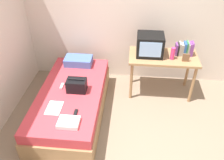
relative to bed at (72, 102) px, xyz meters
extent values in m
plane|color=#84705B|center=(0.92, -0.77, -0.23)|extent=(8.00, 8.00, 0.00)
cube|color=beige|center=(0.92, 1.23, 1.07)|extent=(5.20, 0.10, 2.60)
cube|color=#9E754C|center=(0.00, 0.00, -0.08)|extent=(1.00, 2.00, 0.31)
cube|color=#C63842|center=(0.00, 0.00, 0.16)|extent=(0.97, 1.94, 0.17)
cube|color=#9E754C|center=(1.46, 0.72, 0.51)|extent=(1.16, 0.60, 0.04)
cylinder|color=#9E754C|center=(0.94, 0.48, 0.13)|extent=(0.05, 0.05, 0.72)
cylinder|color=#9E754C|center=(1.98, 0.48, 0.13)|extent=(0.05, 0.05, 0.72)
cylinder|color=#9E754C|center=(0.94, 0.96, 0.13)|extent=(0.05, 0.05, 0.72)
cylinder|color=#9E754C|center=(1.98, 0.96, 0.13)|extent=(0.05, 0.05, 0.72)
cube|color=black|center=(1.22, 0.75, 0.71)|extent=(0.44, 0.38, 0.36)
cube|color=#8CB2E0|center=(1.22, 0.56, 0.72)|extent=(0.35, 0.01, 0.26)
cylinder|color=#E53372|center=(1.59, 0.63, 0.63)|extent=(0.07, 0.07, 0.21)
cube|color=#7A3D89|center=(1.67, 0.80, 0.63)|extent=(0.03, 0.14, 0.20)
cube|color=black|center=(1.70, 0.80, 0.63)|extent=(0.02, 0.17, 0.19)
cube|color=gray|center=(1.73, 0.80, 0.64)|extent=(0.03, 0.15, 0.22)
cube|color=gray|center=(1.76, 0.80, 0.63)|extent=(0.04, 0.15, 0.20)
cube|color=#2D5699|center=(1.81, 0.80, 0.64)|extent=(0.04, 0.15, 0.23)
cube|color=#337F47|center=(1.84, 0.80, 0.65)|extent=(0.02, 0.14, 0.24)
cube|color=gray|center=(1.87, 0.80, 0.64)|extent=(0.02, 0.17, 0.21)
cube|color=#7A3D89|center=(1.90, 0.80, 0.64)|extent=(0.03, 0.15, 0.22)
cube|color=#7A3D89|center=(1.93, 0.80, 0.65)|extent=(0.03, 0.15, 0.24)
cube|color=brown|center=(1.80, 0.57, 0.60)|extent=(0.11, 0.02, 0.14)
cube|color=#4766AD|center=(-0.03, 0.77, 0.31)|extent=(0.49, 0.30, 0.14)
cube|color=black|center=(0.11, 0.00, 0.34)|extent=(0.30, 0.20, 0.20)
cylinder|color=black|center=(0.11, 0.00, 0.46)|extent=(0.24, 0.02, 0.02)
cube|color=white|center=(-0.13, -0.43, 0.24)|extent=(0.21, 0.29, 0.01)
cube|color=black|center=(0.19, -0.51, 0.25)|extent=(0.04, 0.16, 0.02)
cube|color=#B7B7BC|center=(-0.16, 0.08, 0.25)|extent=(0.04, 0.14, 0.02)
cube|color=white|center=(0.15, -0.70, 0.27)|extent=(0.28, 0.22, 0.06)
camera|label=1|loc=(0.92, -2.78, 2.51)|focal=37.29mm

